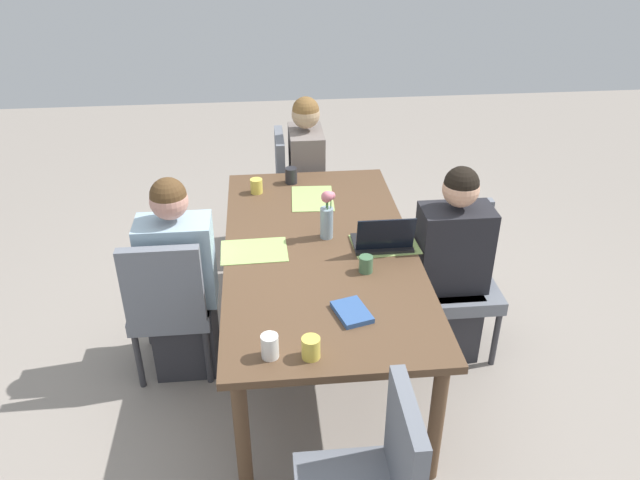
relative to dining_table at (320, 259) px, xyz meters
The scene contains 19 objects.
ground_plane 0.68m from the dining_table, ahead, with size 10.00×10.00×0.00m, color gray.
dining_table is the anchor object (origin of this frame).
chair_near_left_near 0.86m from the dining_table, 85.58° to the right, with size 0.44×0.44×0.90m.
person_near_left_near 0.79m from the dining_table, 90.72° to the right, with size 0.36×0.40×1.19m.
chair_far_left_mid 0.84m from the dining_table, 94.95° to the left, with size 0.44×0.44×0.90m.
person_far_left_mid 0.77m from the dining_table, 89.70° to the left, with size 0.36×0.40×1.19m.
chair_head_left_left_far 1.36m from the dining_table, behind, with size 0.44×0.44×0.90m.
person_head_left_left_far 1.30m from the dining_table, behind, with size 0.40×0.36×1.19m.
flower_vase 0.27m from the dining_table, 156.35° to the left, with size 0.08×0.08×0.29m.
placemat_near_left_near 0.37m from the dining_table, 90.70° to the right, with size 0.36×0.26×0.00m, color #9EBC66.
placemat_far_left_mid 0.37m from the dining_table, 89.72° to the left, with size 0.36×0.26×0.00m, color #9EBC66.
placemat_head_left_left_far 0.61m from the dining_table, behind, with size 0.36×0.26×0.00m, color #9EBC66.
laptop_far_left_mid 0.36m from the dining_table, 85.14° to the left, with size 0.22×0.32×0.21m.
coffee_mug_near_left 0.81m from the dining_table, 155.22° to the right, with size 0.08×0.08×0.09m, color #DBC64C.
coffee_mug_near_right 0.88m from the dining_table, behind, with size 0.08×0.08×0.11m, color #232328.
coffee_mug_centre_left 0.91m from the dining_table, ahead, with size 0.08×0.08×0.10m, color #DBC64C.
coffee_mug_centre_right 0.35m from the dining_table, 39.27° to the left, with size 0.07×0.07×0.09m, color #47704C.
coffee_mug_far_left 0.93m from the dining_table, 18.91° to the right, with size 0.08×0.08×0.11m, color white.
book_red_cover 0.63m from the dining_table, ahead, with size 0.20×0.14×0.03m, color #335693.
Camera 1 is at (2.92, -0.29, 2.51)m, focal length 35.01 mm.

